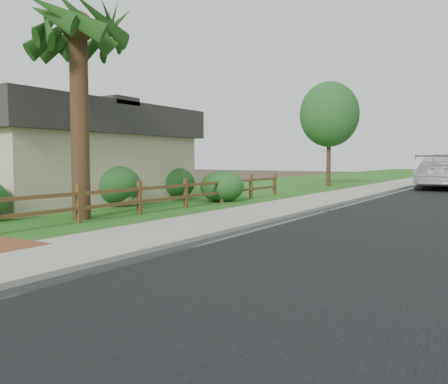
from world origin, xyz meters
The scene contains 15 objects.
ground centered at (0.00, 0.00, 0.00)m, with size 120.00×120.00×0.00m, color #362C1D.
curb centered at (0.40, 35.00, 0.06)m, with size 0.40×90.00×0.12m, color gray.
wet_gutter centered at (0.75, 35.00, 0.02)m, with size 0.50×90.00×0.00m, color black.
sidewalk centered at (-0.90, 35.00, 0.05)m, with size 2.20×90.00×0.10m, color #9F978A.
grass_strip centered at (-2.80, 35.00, 0.03)m, with size 1.60×90.00×0.06m, color #245718.
lawn_near centered at (-8.00, 35.00, 0.02)m, with size 9.00×90.00×0.04m, color #245718.
ranch_fence centered at (-3.60, 6.40, 0.62)m, with size 0.12×16.92×1.10m.
palm_tree centered at (-4.30, 3.50, 5.52)m, with size 3.60×3.60×6.60m.
house centered at (-11.00, 7.00, 2.08)m, with size 10.60×9.60×4.05m.
white_suv centered at (2.60, 24.92, 1.05)m, with size 2.88×7.09×2.06m, color silver.
boulder centered at (-6.00, 6.84, 0.34)m, with size 1.02×0.76×0.68m, color brown.
shrub_b centered at (-6.50, 6.79, 0.80)m, with size 2.29×2.29×1.60m, color #194720.
shrub_c centered at (-3.90, 10.49, 0.65)m, with size 1.81×1.81×1.30m, color #194720.
shrub_d centered at (-6.50, 10.38, 0.74)m, with size 2.16×2.16×1.47m, color #194720.
tree_near_left centered at (-4.10, 23.70, 4.63)m, with size 3.80×3.80×6.73m.
Camera 1 is at (6.45, -5.87, 1.78)m, focal length 38.00 mm.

